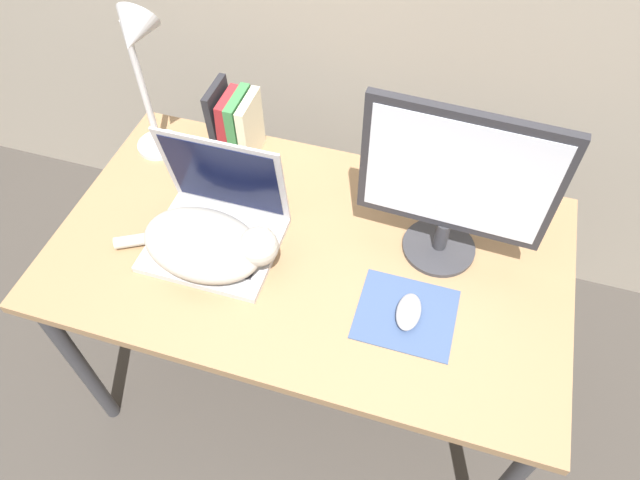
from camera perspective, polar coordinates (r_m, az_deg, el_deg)
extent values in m
plane|color=#3D3833|center=(2.02, -4.33, -22.77)|extent=(12.00, 12.00, 0.00)
cube|color=#93704C|center=(1.51, -1.06, -1.24)|extent=(1.35, 0.78, 0.03)
cylinder|color=#38383D|center=(1.90, -22.87, -11.46)|extent=(0.04, 0.04, 0.72)
cylinder|color=#38383D|center=(2.19, -13.97, 3.40)|extent=(0.04, 0.04, 0.72)
cylinder|color=#38383D|center=(2.01, 19.42, -4.37)|extent=(0.04, 0.04, 0.72)
cube|color=#B7B7BC|center=(1.52, -10.53, -0.41)|extent=(0.33, 0.27, 0.02)
cube|color=#28282D|center=(1.51, -10.79, -0.57)|extent=(0.27, 0.14, 0.00)
cube|color=#B7B7BC|center=(1.48, -9.58, 6.38)|extent=(0.33, 0.05, 0.27)
cube|color=#0F1433|center=(1.48, -9.64, 6.24)|extent=(0.30, 0.04, 0.24)
ellipsoid|color=#B2ADA3|center=(1.46, -11.66, -0.43)|extent=(0.34, 0.25, 0.12)
sphere|color=#B2ADA3|center=(1.40, -6.16, -0.65)|extent=(0.10, 0.10, 0.10)
cone|color=#B2ADA3|center=(1.39, -5.48, 1.02)|extent=(0.04, 0.04, 0.03)
cone|color=#B2ADA3|center=(1.36, -6.51, -0.63)|extent=(0.04, 0.04, 0.03)
cylinder|color=#B2ADA3|center=(1.57, -17.39, 0.06)|extent=(0.14, 0.09, 0.03)
cylinder|color=#333338|center=(1.53, 11.77, -0.69)|extent=(0.19, 0.19, 0.01)
cylinder|color=#333338|center=(1.49, 12.08, 0.49)|extent=(0.04, 0.04, 0.09)
cube|color=#28282D|center=(1.33, 13.63, 6.43)|extent=(0.45, 0.04, 0.35)
cube|color=silver|center=(1.32, 13.58, 6.07)|extent=(0.42, 0.02, 0.31)
cube|color=#384C75|center=(1.40, 8.59, -7.33)|extent=(0.24, 0.21, 0.00)
ellipsoid|color=#99999E|center=(1.39, 8.85, -7.10)|extent=(0.06, 0.11, 0.03)
cube|color=#232328|center=(1.72, -9.97, 11.83)|extent=(0.03, 0.13, 0.22)
cube|color=maroon|center=(1.71, -9.02, 11.36)|extent=(0.04, 0.12, 0.20)
cube|color=#387A42|center=(1.70, -7.96, 11.24)|extent=(0.03, 0.14, 0.20)
cube|color=beige|center=(1.69, -6.94, 11.01)|extent=(0.03, 0.14, 0.20)
cylinder|color=silver|center=(1.83, -15.76, 9.15)|extent=(0.13, 0.13, 0.01)
cylinder|color=silver|center=(1.71, -17.30, 14.33)|extent=(0.02, 0.02, 0.41)
cone|color=silver|center=(1.54, -18.18, 19.17)|extent=(0.11, 0.13, 0.14)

